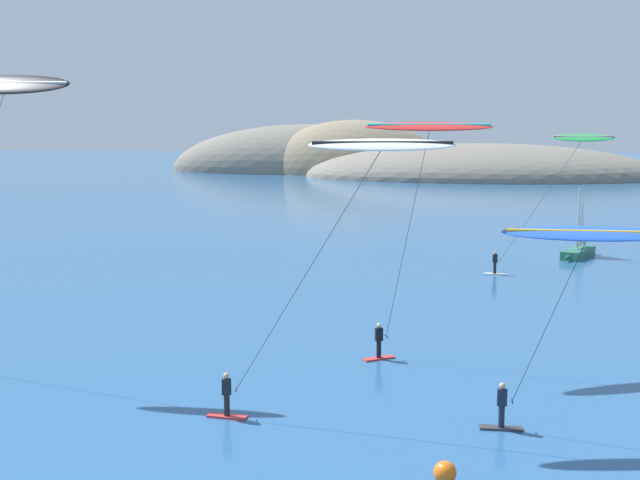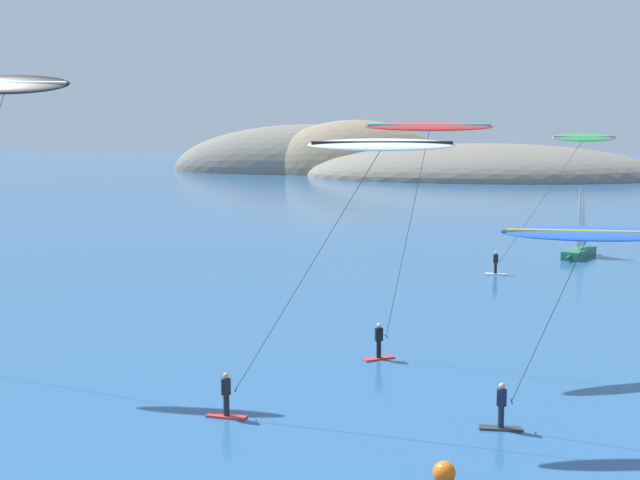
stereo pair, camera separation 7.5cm
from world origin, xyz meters
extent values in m
ellipsoid|color=#84755B|center=(-3.44, 159.98, 0.00)|extent=(40.90, 25.07, 23.53)
ellipsoid|color=slate|center=(-14.06, 165.02, 0.00)|extent=(64.47, 27.85, 21.61)
ellipsoid|color=slate|center=(23.79, 148.25, 0.00)|extent=(72.79, 38.88, 13.90)
cube|color=#23664C|center=(23.24, 47.93, 0.35)|extent=(3.52, 4.89, 0.70)
cone|color=#23664C|center=(22.10, 45.82, 0.35)|extent=(1.61, 2.22, 0.67)
cylinder|color=#B2B2B7|center=(23.10, 47.67, 3.20)|extent=(0.12, 0.12, 5.00)
pyramid|color=white|center=(23.53, 48.46, 3.03)|extent=(0.93, 1.62, 4.25)
cylinder|color=#A5A5AD|center=(23.53, 48.46, 0.95)|extent=(0.93, 1.62, 0.08)
cube|color=red|center=(3.11, 9.25, 0.04)|extent=(1.54, 0.60, 0.08)
cylinder|color=black|center=(3.11, 9.25, 0.48)|extent=(0.22, 0.22, 0.80)
cube|color=black|center=(3.11, 9.25, 1.18)|extent=(0.37, 0.25, 0.60)
sphere|color=tan|center=(3.11, 9.25, 1.60)|extent=(0.22, 0.22, 0.22)
cylinder|color=black|center=(3.46, 9.31, 1.06)|extent=(0.13, 0.55, 0.04)
ellipsoid|color=white|center=(8.71, 10.13, 10.01)|extent=(5.41, 1.96, 0.58)
cylinder|color=black|center=(8.71, 10.13, 10.06)|extent=(5.00, 0.94, 0.16)
cylinder|color=#333338|center=(6.08, 9.72, 5.49)|extent=(5.28, 0.85, 8.86)
ellipsoid|color=black|center=(-7.31, 14.04, 12.38)|extent=(5.81, 1.46, 0.99)
cylinder|color=white|center=(-7.31, 14.04, 12.43)|extent=(5.48, 0.43, 0.16)
cube|color=#2D2D33|center=(13.05, 9.25, 0.04)|extent=(1.51, 0.42, 0.08)
cylinder|color=#192338|center=(13.05, 9.25, 0.48)|extent=(0.22, 0.22, 0.80)
cube|color=#192338|center=(13.05, 9.25, 1.18)|extent=(0.35, 0.21, 0.60)
sphere|color=tan|center=(13.05, 9.25, 1.60)|extent=(0.22, 0.22, 0.22)
cylinder|color=black|center=(13.40, 9.24, 1.06)|extent=(0.06, 0.55, 0.04)
ellipsoid|color=blue|center=(15.72, 9.17, 7.07)|extent=(5.82, 1.38, 0.54)
cylinder|color=gold|center=(15.72, 9.17, 7.12)|extent=(5.50, 0.32, 0.16)
cylinder|color=#333338|center=(14.56, 9.20, 4.02)|extent=(2.35, 0.09, 5.92)
cube|color=silver|center=(15.74, 39.37, 0.04)|extent=(1.55, 0.67, 0.08)
cylinder|color=black|center=(15.74, 39.37, 0.48)|extent=(0.22, 0.22, 0.80)
cube|color=black|center=(15.74, 39.37, 1.18)|extent=(0.35, 0.22, 0.60)
sphere|color=tan|center=(15.74, 39.37, 1.60)|extent=(0.22, 0.22, 0.22)
cylinder|color=black|center=(16.09, 39.39, 1.06)|extent=(0.07, 0.55, 0.04)
ellipsoid|color=green|center=(21.57, 39.70, 9.82)|extent=(4.48, 1.51, 0.71)
cylinder|color=#D660B7|center=(21.57, 39.70, 9.87)|extent=(4.19, 0.40, 0.16)
cylinder|color=#333338|center=(18.83, 39.54, 5.39)|extent=(5.50, 0.34, 8.68)
cube|color=red|center=(8.36, 17.33, 0.04)|extent=(1.48, 1.13, 0.08)
cylinder|color=black|center=(8.36, 17.33, 0.48)|extent=(0.22, 0.22, 0.80)
cube|color=black|center=(8.36, 17.33, 1.18)|extent=(0.39, 0.31, 0.60)
sphere|color=beige|center=(8.36, 17.33, 1.60)|extent=(0.22, 0.22, 0.22)
cylinder|color=black|center=(8.68, 17.46, 1.06)|extent=(0.23, 0.53, 0.04)
ellipsoid|color=red|center=(10.50, 18.15, 10.64)|extent=(6.30, 3.49, 0.55)
cylinder|color=#23D6DB|center=(10.50, 18.15, 10.69)|extent=(5.59, 2.25, 0.16)
cylinder|color=#333338|center=(9.59, 17.80, 5.80)|extent=(1.85, 0.72, 9.48)
sphere|color=orange|center=(10.90, 4.62, 0.35)|extent=(0.70, 0.70, 0.70)
camera|label=1|loc=(9.82, -18.51, 10.72)|focal=45.00mm
camera|label=2|loc=(9.89, -18.50, 10.72)|focal=45.00mm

